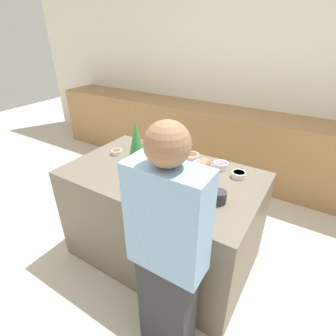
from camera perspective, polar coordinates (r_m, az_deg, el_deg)
ground_plane at (r=2.64m, az=-1.10°, el=-17.94°), size 12.00×12.00×0.00m
wall_back at (r=3.82m, az=17.19°, el=18.18°), size 8.00×0.05×2.60m
back_cabinet_block at (r=3.76m, az=13.95°, el=4.95°), size 6.00×0.60×0.92m
kitchen_island at (r=2.34m, az=-1.20°, el=-10.49°), size 1.56×0.95×0.88m
baking_tray at (r=1.91m, az=-1.28°, el=-4.02°), size 0.44×0.26×0.01m
gingerbread_house at (r=1.85m, az=-1.30°, el=-0.95°), size 0.16×0.14×0.31m
decorative_tree at (r=2.30m, az=-6.90°, el=6.19°), size 0.15×0.15×0.32m
candy_bowl_beside_tree at (r=2.18m, az=11.45°, el=0.61°), size 0.12×0.12×0.05m
candy_bowl_near_tray_left at (r=2.43m, az=-11.11°, el=3.49°), size 0.10×0.10×0.04m
candy_bowl_front_corner at (r=2.15m, az=7.25°, el=0.53°), size 0.14×0.14×0.05m
candy_bowl_center_rear at (r=2.09m, az=15.14°, el=-1.34°), size 0.11×0.11×0.04m
candy_bowl_behind_tray at (r=2.32m, az=5.10°, el=2.64°), size 0.14×0.14×0.04m
candy_bowl_far_right at (r=2.22m, az=-4.23°, el=1.65°), size 0.11×0.11×0.05m
cookbook at (r=2.54m, az=-4.98°, el=4.78°), size 0.20×0.15×0.02m
mug at (r=1.76m, az=11.04°, el=-6.22°), size 0.10×0.10×0.08m
person at (r=1.50m, az=-0.02°, el=-18.65°), size 0.42×0.52×1.58m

